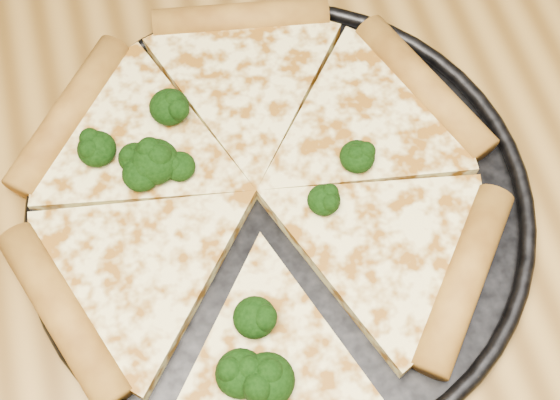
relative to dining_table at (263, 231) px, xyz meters
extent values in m
plane|color=brown|center=(0.00, 0.00, -0.66)|extent=(4.00, 4.00, 0.00)
cube|color=olive|center=(0.00, 0.00, 0.07)|extent=(1.20, 0.90, 0.04)
cylinder|color=black|center=(0.01, -0.03, 0.09)|extent=(0.35, 0.35, 0.01)
torus|color=black|center=(0.01, -0.03, 0.10)|extent=(0.37, 0.37, 0.01)
cylinder|color=#AB782A|center=(0.14, 0.04, 0.11)|extent=(0.07, 0.14, 0.03)
cylinder|color=#AB782A|center=(0.02, 0.14, 0.11)|extent=(0.14, 0.05, 0.03)
cylinder|color=#AB782A|center=(-0.13, 0.08, 0.11)|extent=(0.11, 0.12, 0.03)
cylinder|color=#AB782A|center=(-0.15, -0.07, 0.11)|extent=(0.07, 0.14, 0.03)
cylinder|color=#AB782A|center=(0.11, -0.12, 0.11)|extent=(0.11, 0.12, 0.03)
ellipsoid|color=black|center=(-0.11, 0.04, 0.12)|extent=(0.03, 0.03, 0.02)
ellipsoid|color=black|center=(-0.03, -0.15, 0.12)|extent=(0.04, 0.04, 0.03)
ellipsoid|color=black|center=(-0.05, -0.14, 0.12)|extent=(0.03, 0.03, 0.02)
ellipsoid|color=black|center=(-0.03, -0.11, 0.12)|extent=(0.03, 0.03, 0.02)
ellipsoid|color=black|center=(-0.05, 0.06, 0.12)|extent=(0.03, 0.03, 0.02)
ellipsoid|color=black|center=(-0.06, 0.01, 0.12)|extent=(0.02, 0.02, 0.02)
ellipsoid|color=black|center=(-0.08, 0.03, 0.12)|extent=(0.02, 0.02, 0.02)
ellipsoid|color=black|center=(-0.08, 0.01, 0.12)|extent=(0.03, 0.03, 0.02)
ellipsoid|color=black|center=(0.04, -0.04, 0.12)|extent=(0.02, 0.02, 0.02)
ellipsoid|color=black|center=(-0.07, 0.02, 0.12)|extent=(0.04, 0.04, 0.03)
ellipsoid|color=black|center=(0.07, -0.01, 0.12)|extent=(0.03, 0.03, 0.02)
camera|label=1|loc=(-0.05, -0.25, 0.60)|focal=48.80mm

